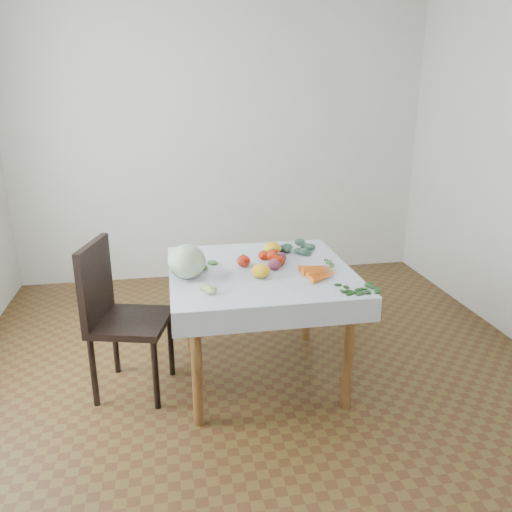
{
  "coord_description": "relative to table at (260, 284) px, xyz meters",
  "views": [
    {
      "loc": [
        -0.55,
        -2.88,
        1.82
      ],
      "look_at": [
        -0.01,
        0.07,
        0.82
      ],
      "focal_mm": 35.0,
      "sensor_mm": 36.0,
      "label": 1
    }
  ],
  "objects": [
    {
      "name": "onion_a",
      "position": [
        0.08,
        -0.03,
        0.14
      ],
      "size": [
        0.09,
        0.09,
        0.07
      ],
      "primitive_type": "ellipsoid",
      "rotation": [
        0.0,
        0.0,
        -0.07
      ],
      "color": "#54182E",
      "rests_on": "tablecloth"
    },
    {
      "name": "tomato_c",
      "position": [
        0.05,
        0.17,
        0.13
      ],
      "size": [
        0.09,
        0.09,
        0.06
      ],
      "primitive_type": "ellipsoid",
      "rotation": [
        0.0,
        0.0,
        -0.26
      ],
      "color": "#B2210B",
      "rests_on": "tablecloth"
    },
    {
      "name": "ground",
      "position": [
        0.0,
        0.0,
        -0.65
      ],
      "size": [
        4.0,
        4.0,
        0.0
      ],
      "primitive_type": "plane",
      "color": "brown"
    },
    {
      "name": "table",
      "position": [
        0.0,
        0.0,
        0.0
      ],
      "size": [
        1.0,
        1.0,
        0.75
      ],
      "color": "brown",
      "rests_on": "ground"
    },
    {
      "name": "tablecloth",
      "position": [
        0.0,
        0.0,
        0.1
      ],
      "size": [
        1.12,
        1.12,
        0.01
      ],
      "primitive_type": "cube",
      "color": "white",
      "rests_on": "table"
    },
    {
      "name": "tomatillo_cluster",
      "position": [
        -0.35,
        -0.32,
        0.12
      ],
      "size": [
        0.1,
        0.11,
        0.04
      ],
      "color": "#BCDC7E",
      "rests_on": "tablecloth"
    },
    {
      "name": "tomato_b",
      "position": [
        -0.1,
        0.07,
        0.14
      ],
      "size": [
        0.1,
        0.1,
        0.07
      ],
      "primitive_type": "ellipsoid",
      "rotation": [
        0.0,
        0.0,
        0.2
      ],
      "color": "#B2210B",
      "rests_on": "tablecloth"
    },
    {
      "name": "chair",
      "position": [
        -0.9,
        0.0,
        -0.1
      ],
      "size": [
        0.54,
        0.54,
        0.97
      ],
      "color": "black",
      "rests_on": "ground"
    },
    {
      "name": "cabbage",
      "position": [
        -0.46,
        -0.07,
        0.2
      ],
      "size": [
        0.29,
        0.29,
        0.2
      ],
      "primitive_type": "ellipsoid",
      "rotation": [
        0.0,
        0.0,
        -0.34
      ],
      "color": "#B3C3A3",
      "rests_on": "tablecloth"
    },
    {
      "name": "heirloom_back",
      "position": [
        0.13,
        0.28,
        0.15
      ],
      "size": [
        0.15,
        0.15,
        0.09
      ],
      "primitive_type": "ellipsoid",
      "rotation": [
        0.0,
        0.0,
        0.31
      ],
      "color": "yellow",
      "rests_on": "tablecloth"
    },
    {
      "name": "dill_bunch",
      "position": [
        -0.41,
        0.12,
        0.12
      ],
      "size": [
        0.22,
        0.21,
        0.03
      ],
      "color": "#49803A",
      "rests_on": "tablecloth"
    },
    {
      "name": "heirloom_front",
      "position": [
        -0.02,
        -0.14,
        0.14
      ],
      "size": [
        0.12,
        0.12,
        0.08
      ],
      "primitive_type": "ellipsoid",
      "rotation": [
        0.0,
        0.0,
        0.07
      ],
      "color": "yellow",
      "rests_on": "tablecloth"
    },
    {
      "name": "kale_bunch",
      "position": [
        0.3,
        0.34,
        0.12
      ],
      "size": [
        0.28,
        0.28,
        0.04
      ],
      "color": "#345647",
      "rests_on": "tablecloth"
    },
    {
      "name": "basil_bunch",
      "position": [
        0.48,
        -0.43,
        0.11
      ],
      "size": [
        0.23,
        0.2,
        0.01
      ],
      "color": "#1C5019",
      "rests_on": "tablecloth"
    },
    {
      "name": "tomato_d",
      "position": [
        0.11,
        0.14,
        0.14
      ],
      "size": [
        0.11,
        0.11,
        0.08
      ],
      "primitive_type": "ellipsoid",
      "rotation": [
        0.0,
        0.0,
        -0.22
      ],
      "color": "#B2210B",
      "rests_on": "tablecloth"
    },
    {
      "name": "back_wall",
      "position": [
        0.0,
        2.0,
        0.7
      ],
      "size": [
        4.0,
        0.04,
        2.7
      ],
      "primitive_type": "cube",
      "color": "silver",
      "rests_on": "ground"
    },
    {
      "name": "tomato_a",
      "position": [
        0.12,
        0.03,
        0.14
      ],
      "size": [
        0.11,
        0.11,
        0.08
      ],
      "primitive_type": "ellipsoid",
      "rotation": [
        0.0,
        0.0,
        -0.26
      ],
      "color": "#B2210B",
      "rests_on": "tablecloth"
    },
    {
      "name": "carrot_bunch",
      "position": [
        0.34,
        -0.16,
        0.12
      ],
      "size": [
        0.22,
        0.27,
        0.03
      ],
      "color": "orange",
      "rests_on": "tablecloth"
    },
    {
      "name": "onion_b",
      "position": [
        0.15,
        0.11,
        0.14
      ],
      "size": [
        0.1,
        0.1,
        0.07
      ],
      "primitive_type": "ellipsoid",
      "rotation": [
        0.0,
        0.0,
        0.27
      ],
      "color": "#54182E",
      "rests_on": "tablecloth"
    }
  ]
}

